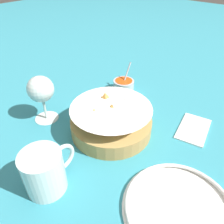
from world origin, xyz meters
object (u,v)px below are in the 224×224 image
(food_basket, at_px, (111,119))
(side_plate, at_px, (179,208))
(beer_mug, at_px, (45,173))
(wine_glass, at_px, (41,91))
(sauce_cup, at_px, (124,85))

(food_basket, distance_m, side_plate, 0.27)
(food_basket, bearing_deg, beer_mug, -175.93)
(food_basket, xyz_separation_m, side_plate, (-0.09, -0.25, -0.03))
(food_basket, bearing_deg, wine_glass, 115.48)
(beer_mug, relative_size, side_plate, 0.55)
(beer_mug, distance_m, side_plate, 0.27)
(wine_glass, bearing_deg, food_basket, -64.52)
(wine_glass, bearing_deg, sauce_cup, -15.87)
(beer_mug, bearing_deg, side_plate, -61.20)
(wine_glass, distance_m, beer_mug, 0.24)
(beer_mug, bearing_deg, food_basket, 4.07)
(side_plate, bearing_deg, beer_mug, 118.80)
(wine_glass, xyz_separation_m, side_plate, (-0.01, -0.43, -0.09))
(food_basket, relative_size, wine_glass, 1.59)
(sauce_cup, xyz_separation_m, side_plate, (-0.28, -0.35, -0.02))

